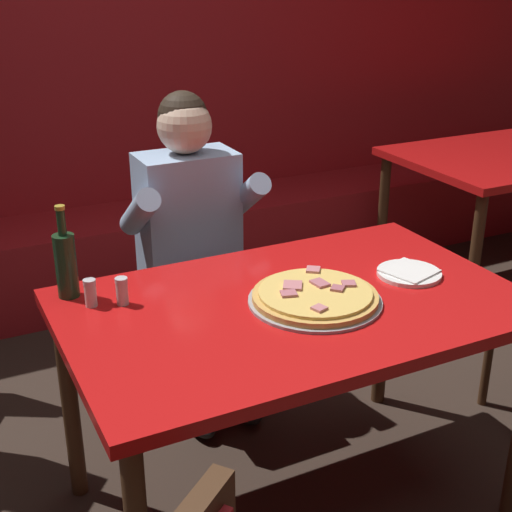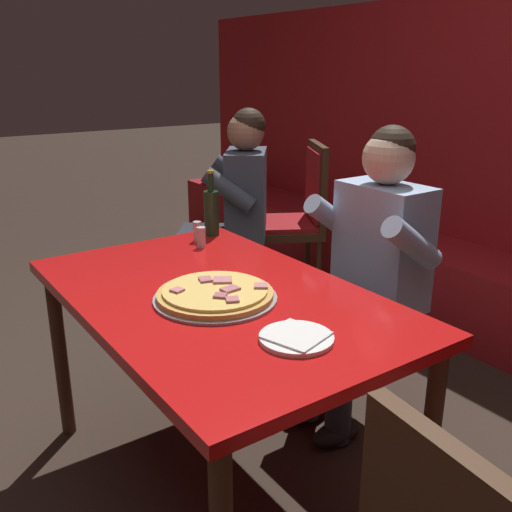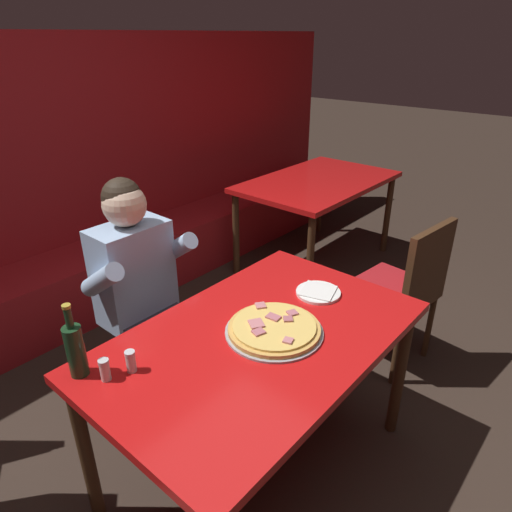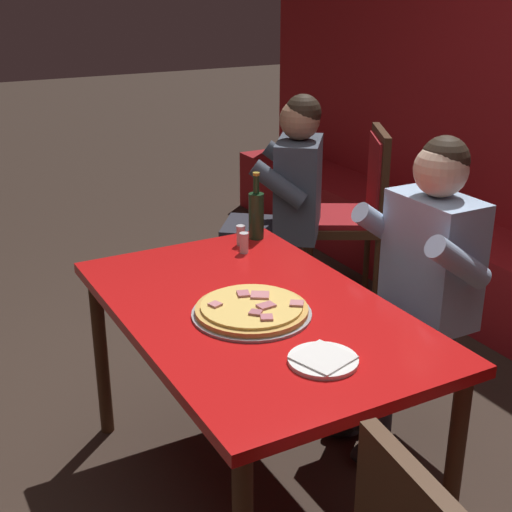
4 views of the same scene
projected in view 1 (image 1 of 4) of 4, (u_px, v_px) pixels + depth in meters
The scene contains 10 objects.
ground_plane at pixel (289, 502), 2.45m from camera, with size 24.00×24.00×0.00m, color #33261E.
booth_wall_panel at pixel (100, 113), 3.89m from camera, with size 6.80×0.16×1.90m, color #A3191E.
booth_bench at pixel (126, 254), 3.90m from camera, with size 6.46×0.48×0.46m, color #A3191E.
main_dining_table at pixel (294, 325), 2.19m from camera, with size 1.38×0.87×0.77m.
pizza at pixel (315, 297), 2.14m from camera, with size 0.40×0.40×0.05m.
plate_white_paper at pixel (409, 273), 2.33m from camera, with size 0.21×0.21×0.02m.
beer_bottle at pixel (66, 263), 2.15m from camera, with size 0.07×0.07×0.29m.
shaker_oregano at pixel (91, 294), 2.11m from camera, with size 0.04×0.04×0.09m.
shaker_black_pepper at pixel (122, 292), 2.12m from camera, with size 0.04×0.04×0.09m.
diner_seated_blue_shirt at pixel (197, 242), 2.78m from camera, with size 0.53×0.53×1.27m.
Camera 1 is at (-0.96, -1.68, 1.73)m, focal length 50.00 mm.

